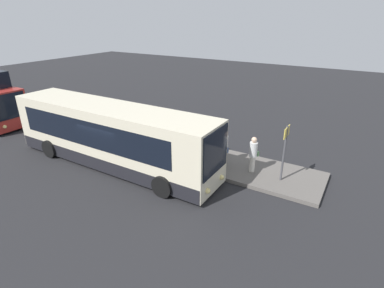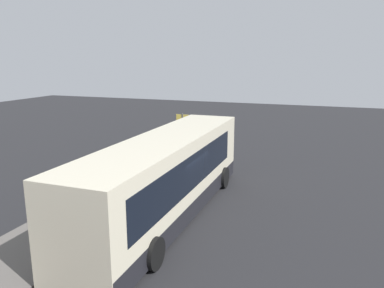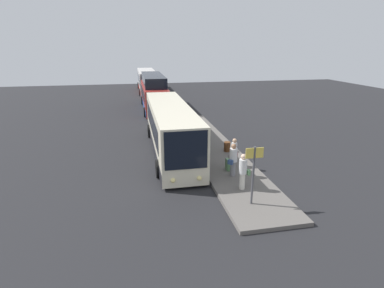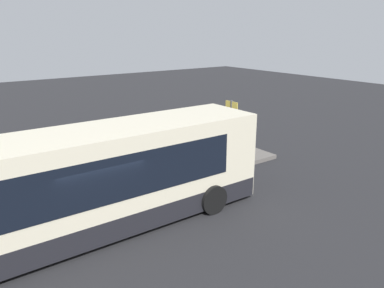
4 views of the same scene
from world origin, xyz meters
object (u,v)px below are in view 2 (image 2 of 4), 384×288
Objects in this scene: passenger_boarding at (159,152)px; trash_bin at (106,184)px; suitcase at (153,168)px; bus_lead at (166,178)px; sign_post at (183,129)px; passenger_with_bags at (139,159)px; passenger_waiting at (171,146)px.

passenger_boarding is 4.08m from trash_bin.
bus_lead is at bearing -148.08° from suitcase.
suitcase is at bearing 177.91° from sign_post.
passenger_with_bags reaches higher than suitcase.
trash_bin is at bearing -177.95° from passenger_waiting.
passenger_waiting is 1.67m from sign_post.
sign_post reaches higher than passenger_with_bags.
bus_lead is at bearing -162.64° from sign_post.
bus_lead is 5.91m from passenger_boarding.
passenger_with_bags is (-1.33, 0.52, -0.06)m from passenger_boarding.
passenger_waiting reaches higher than passenger_with_bags.
passenger_boarding is at bearing -169.13° from passenger_waiting.
passenger_boarding is 0.68× the size of sign_post.
passenger_waiting is 2.99m from passenger_with_bags.
trash_bin is at bearing 70.53° from bus_lead.
trash_bin is (-3.91, 0.93, -0.67)m from passenger_boarding.
passenger_with_bags reaches higher than trash_bin.
passenger_with_bags is at bearing -9.04° from trash_bin.
suitcase is (-2.42, 0.02, -0.67)m from passenger_waiting.
passenger_boarding is 1.43m from passenger_with_bags.
suitcase is at bearing -16.85° from trash_bin.
passenger_boarding is (5.21, 2.75, -0.43)m from bus_lead.
passenger_boarding is at bearing 177.26° from sign_post.
bus_lead reaches higher than trash_bin.
bus_lead is 8.72m from sign_post.
passenger_boarding is 2.84× the size of trash_bin.
passenger_waiting is at bearing 135.54° from passenger_boarding.
suitcase is (4.40, 2.74, -1.09)m from bus_lead.
passenger_boarding is at bearing 27.80° from bus_lead.
bus_lead is at bearing -146.33° from passenger_waiting.
passenger_with_bags is 4.56m from sign_post.
bus_lead is 7.17× the size of passenger_with_bags.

